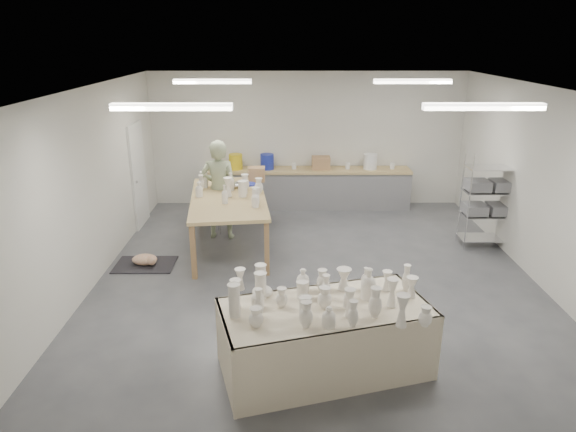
{
  "coord_description": "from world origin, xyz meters",
  "views": [
    {
      "loc": [
        -0.49,
        -7.49,
        3.71
      ],
      "look_at": [
        -0.45,
        0.08,
        1.05
      ],
      "focal_mm": 32.0,
      "sensor_mm": 36.0,
      "label": 1
    }
  ],
  "objects_px": {
    "drying_table": "(325,336)",
    "work_table": "(232,195)",
    "potter": "(219,190)",
    "red_stool": "(223,218)"
  },
  "relations": [
    {
      "from": "potter",
      "to": "red_stool",
      "type": "relative_size",
      "value": 4.56
    },
    {
      "from": "work_table",
      "to": "drying_table",
      "type": "bearing_deg",
      "value": -76.24
    },
    {
      "from": "work_table",
      "to": "red_stool",
      "type": "xyz_separation_m",
      "value": [
        -0.27,
        0.67,
        -0.69
      ]
    },
    {
      "from": "potter",
      "to": "work_table",
      "type": "bearing_deg",
      "value": 129.53
    },
    {
      "from": "drying_table",
      "to": "work_table",
      "type": "relative_size",
      "value": 0.93
    },
    {
      "from": "potter",
      "to": "red_stool",
      "type": "xyz_separation_m",
      "value": [
        0.0,
        0.27,
        -0.67
      ]
    },
    {
      "from": "drying_table",
      "to": "potter",
      "type": "distance_m",
      "value": 4.58
    },
    {
      "from": "drying_table",
      "to": "work_table",
      "type": "bearing_deg",
      "value": 94.89
    },
    {
      "from": "drying_table",
      "to": "red_stool",
      "type": "height_order",
      "value": "drying_table"
    },
    {
      "from": "work_table",
      "to": "potter",
      "type": "height_order",
      "value": "potter"
    }
  ]
}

